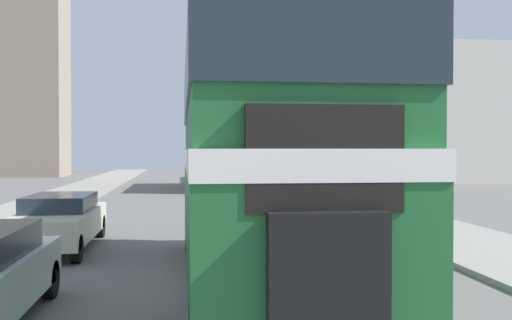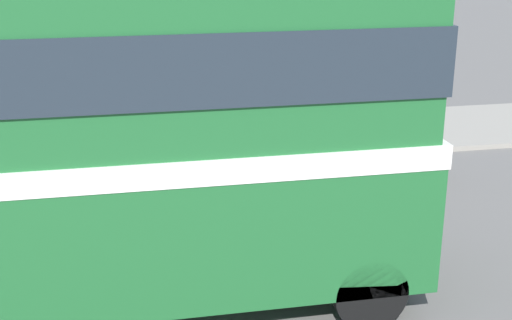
% 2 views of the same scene
% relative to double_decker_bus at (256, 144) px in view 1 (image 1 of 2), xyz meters
% --- Properties ---
extents(ground_plane, '(120.00, 120.00, 0.00)m').
position_rel_double_decker_bus_xyz_m(ground_plane, '(-0.61, 0.01, -2.60)').
color(ground_plane, slate).
extents(double_decker_bus, '(2.52, 10.23, 4.41)m').
position_rel_double_decker_bus_xyz_m(double_decker_bus, '(0.00, 0.00, 0.00)').
color(double_decker_bus, '#1E602D').
rests_on(double_decker_bus, ground_plane).
extents(bus_distant, '(2.48, 9.82, 4.17)m').
position_rel_double_decker_bus_xyz_m(bus_distant, '(0.84, 26.72, -0.13)').
color(bus_distant, '#B2140F').
rests_on(bus_distant, ground_plane).
extents(car_parked_mid, '(1.72, 4.66, 1.36)m').
position_rel_double_decker_bus_xyz_m(car_parked_mid, '(-4.40, 4.79, -1.88)').
color(car_parked_mid, beige).
rests_on(car_parked_mid, ground_plane).
extents(pedestrian_walking, '(0.35, 0.35, 1.71)m').
position_rel_double_decker_bus_xyz_m(pedestrian_walking, '(5.75, 6.96, -1.52)').
color(pedestrian_walking, '#282833').
rests_on(pedestrian_walking, sidewalk_right).
extents(bicycle_on_pavement, '(0.05, 1.76, 0.78)m').
position_rel_double_decker_bus_xyz_m(bicycle_on_pavement, '(5.94, 12.75, -2.12)').
color(bicycle_on_pavement, black).
rests_on(bicycle_on_pavement, sidewalk_right).
extents(shop_building_block, '(17.32, 10.25, 10.53)m').
position_rel_double_decker_bus_xyz_m(shop_building_block, '(18.35, 34.14, 2.66)').
color(shop_building_block, beige).
rests_on(shop_building_block, ground_plane).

